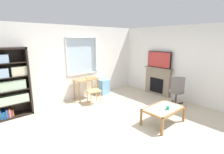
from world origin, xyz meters
name	(u,v)px	position (x,y,z in m)	size (l,w,h in m)	color
ground	(124,122)	(0.00, 0.00, -0.01)	(6.39, 6.04, 0.02)	beige
wall_back_with_window	(75,64)	(-0.03, 2.52, 1.28)	(5.39, 0.15, 2.60)	white
wall_right	(180,63)	(2.75, 0.00, 1.30)	(0.12, 5.24, 2.60)	white
bookshelf	(10,84)	(-2.12, 2.28, 0.95)	(0.90, 0.38, 1.93)	black
desk_under_window	(86,82)	(0.21, 2.17, 0.62)	(0.86, 0.47, 0.75)	#A37547
wooden_chair	(93,90)	(0.16, 1.65, 0.46)	(0.49, 0.47, 0.90)	tan
plastic_drawer_unit	(103,87)	(1.01, 2.22, 0.29)	(0.35, 0.40, 0.58)	#72ADDB
fireplace	(158,81)	(2.60, 0.76, 0.54)	(0.26, 1.16, 1.07)	gray
tv	(159,60)	(2.58, 0.76, 1.38)	(0.06, 0.99, 0.62)	black
office_chair	(177,89)	(2.07, -0.32, 0.55)	(0.61, 0.57, 1.00)	slate
coffee_table	(163,110)	(0.71, -0.71, 0.37)	(1.06, 0.66, 0.43)	#8C9E99
sippy_cup	(168,108)	(0.69, -0.83, 0.48)	(0.07, 0.07, 0.09)	#33B770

